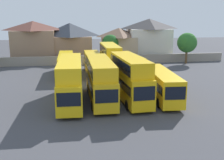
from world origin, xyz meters
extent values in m
plane|color=#424247|center=(0.00, 18.00, 0.00)|extent=(140.00, 140.00, 0.00)
cube|color=gray|center=(0.00, 25.57, 0.90)|extent=(56.00, 0.50, 1.80)
cube|color=yellow|center=(-5.30, -0.06, 1.85)|extent=(3.04, 12.05, 2.98)
cube|color=black|center=(-5.54, -6.05, 2.20)|extent=(2.26, 0.17, 1.34)
cube|color=black|center=(-5.30, -0.06, 2.20)|extent=(3.05, 11.09, 0.94)
cube|color=yellow|center=(-5.29, 0.24, 4.17)|extent=(2.97, 11.45, 1.67)
cube|color=black|center=(-5.29, 0.24, 4.17)|extent=(3.04, 10.86, 1.17)
cylinder|color=black|center=(-4.26, -3.81, 0.55)|extent=(0.34, 1.11, 1.10)
cylinder|color=black|center=(-6.63, -3.71, 0.55)|extent=(0.34, 1.11, 1.10)
cylinder|color=black|center=(-3.97, 3.60, 0.55)|extent=(0.34, 1.11, 1.10)
cylinder|color=black|center=(-6.33, 3.70, 0.55)|extent=(0.34, 1.11, 1.10)
cube|color=gold|center=(-1.82, 0.21, 1.85)|extent=(2.70, 11.52, 2.99)
cube|color=black|center=(-1.87, -5.55, 2.21)|extent=(2.28, 0.10, 1.35)
cube|color=black|center=(-1.82, 0.21, 2.21)|extent=(2.73, 10.60, 0.94)
cube|color=gold|center=(-1.81, 0.50, 4.11)|extent=(2.64, 10.94, 1.51)
cube|color=black|center=(-1.81, 0.50, 4.11)|extent=(2.73, 10.37, 1.06)
cylinder|color=black|center=(-0.66, -3.36, 0.55)|extent=(0.31, 1.10, 1.10)
cylinder|color=black|center=(-3.04, -3.34, 0.55)|extent=(0.31, 1.10, 1.10)
cylinder|color=black|center=(-0.59, 3.77, 0.55)|extent=(0.31, 1.10, 1.10)
cylinder|color=black|center=(-2.98, 3.79, 0.55)|extent=(0.31, 1.10, 1.10)
cube|color=#EDB310|center=(1.62, -0.31, 1.95)|extent=(3.07, 10.67, 3.19)
cube|color=black|center=(1.90, -5.60, 2.33)|extent=(2.23, 0.20, 1.43)
cube|color=black|center=(1.62, -0.31, 2.33)|extent=(3.07, 9.82, 1.00)
cube|color=#EDB310|center=(1.61, -0.05, 4.39)|extent=(2.99, 10.14, 1.69)
cube|color=black|center=(1.61, -0.05, 4.39)|extent=(3.06, 9.61, 1.18)
cylinder|color=black|center=(2.95, -3.52, 0.55)|extent=(0.36, 1.11, 1.10)
cylinder|color=black|center=(0.63, -3.64, 0.55)|extent=(0.36, 1.11, 1.10)
cylinder|color=black|center=(2.61, 3.01, 0.55)|extent=(0.36, 1.11, 1.10)
cylinder|color=black|center=(0.29, 2.89, 0.55)|extent=(0.36, 1.11, 1.10)
cube|color=yellow|center=(5.50, -0.11, 1.86)|extent=(3.16, 11.08, 3.01)
cube|color=black|center=(5.13, -5.59, 2.22)|extent=(2.13, 0.22, 1.35)
cube|color=black|center=(5.50, -0.11, 2.22)|extent=(3.14, 10.21, 0.95)
cylinder|color=black|center=(6.38, -3.57, 0.55)|extent=(0.37, 1.12, 1.10)
cylinder|color=black|center=(4.16, -3.42, 0.55)|extent=(0.37, 1.12, 1.10)
cylinder|color=black|center=(6.84, 3.20, 0.55)|extent=(0.37, 1.12, 1.10)
cylinder|color=black|center=(4.62, 3.35, 0.55)|extent=(0.37, 1.12, 1.10)
cube|color=#E2B50E|center=(-5.84, 15.79, 1.89)|extent=(2.56, 11.94, 3.06)
cube|color=black|center=(-5.92, 9.81, 2.25)|extent=(2.13, 0.11, 1.38)
cube|color=black|center=(-5.84, 15.79, 2.25)|extent=(2.59, 10.99, 0.96)
cylinder|color=black|center=(-4.78, 12.08, 0.55)|extent=(0.31, 1.10, 1.10)
cylinder|color=black|center=(-7.00, 12.11, 0.55)|extent=(0.31, 1.10, 1.10)
cylinder|color=black|center=(-4.69, 19.47, 0.55)|extent=(0.31, 1.10, 1.10)
cylinder|color=black|center=(-6.91, 19.50, 0.55)|extent=(0.31, 1.10, 1.10)
cube|color=yellow|center=(-1.26, 15.32, 1.94)|extent=(2.58, 11.54, 3.16)
cube|color=black|center=(-1.31, 9.54, 2.32)|extent=(2.19, 0.10, 1.42)
cube|color=black|center=(-1.26, 15.32, 2.32)|extent=(2.61, 10.62, 1.00)
cylinder|color=black|center=(-0.15, 11.74, 0.55)|extent=(0.31, 1.10, 1.10)
cylinder|color=black|center=(-2.43, 11.75, 0.55)|extent=(0.31, 1.10, 1.10)
cylinder|color=black|center=(-0.09, 18.88, 0.55)|extent=(0.31, 1.10, 1.10)
cylinder|color=black|center=(-2.38, 18.90, 0.55)|extent=(0.31, 1.10, 1.10)
cube|color=yellow|center=(1.66, 15.43, 1.86)|extent=(2.66, 10.94, 3.01)
cube|color=black|center=(1.59, 9.95, 2.22)|extent=(2.21, 0.11, 1.35)
cube|color=black|center=(1.66, 15.43, 2.22)|extent=(2.69, 10.07, 0.95)
cube|color=yellow|center=(1.67, 15.70, 4.19)|extent=(2.60, 10.40, 1.64)
cube|color=black|center=(1.67, 15.70, 4.19)|extent=(2.69, 9.85, 1.15)
cylinder|color=black|center=(2.77, 12.03, 0.55)|extent=(0.32, 1.10, 1.10)
cylinder|color=black|center=(0.46, 12.06, 0.55)|extent=(0.32, 1.10, 1.10)
cylinder|color=black|center=(2.86, 18.79, 0.55)|extent=(0.32, 1.10, 1.10)
cylinder|color=black|center=(0.55, 18.83, 0.55)|extent=(0.32, 1.10, 1.10)
cube|color=yellow|center=(5.01, 15.21, 1.83)|extent=(3.13, 10.42, 2.95)
cube|color=black|center=(5.36, 10.06, 2.19)|extent=(2.15, 0.22, 1.33)
cube|color=black|center=(5.01, 15.21, 2.19)|extent=(3.12, 9.61, 0.93)
cylinder|color=black|center=(6.35, 12.11, 0.55)|extent=(0.37, 1.12, 1.10)
cylinder|color=black|center=(4.10, 11.95, 0.55)|extent=(0.37, 1.12, 1.10)
cylinder|color=black|center=(5.92, 18.47, 0.55)|extent=(0.37, 1.12, 1.10)
cylinder|color=black|center=(3.67, 18.31, 0.55)|extent=(0.37, 1.12, 1.10)
cube|color=#9E7A60|center=(-12.80, 32.40, 3.34)|extent=(9.09, 6.96, 6.68)
pyramid|color=brown|center=(-12.80, 32.40, 7.67)|extent=(9.54, 7.31, 1.97)
cube|color=#9E7A60|center=(-4.90, 32.65, 2.64)|extent=(9.33, 6.82, 5.28)
pyramid|color=#3D424C|center=(-4.90, 32.65, 6.73)|extent=(9.80, 7.16, 2.91)
cube|color=tan|center=(5.97, 30.96, 2.58)|extent=(7.13, 7.25, 5.15)
pyramid|color=brown|center=(5.97, 30.96, 6.13)|extent=(7.49, 7.61, 1.96)
cube|color=silver|center=(13.02, 31.24, 3.42)|extent=(9.37, 6.45, 6.84)
pyramid|color=#514C4C|center=(13.02, 31.24, 7.97)|extent=(9.84, 6.77, 2.26)
cylinder|color=brown|center=(18.99, 23.57, 1.45)|extent=(0.45, 0.45, 2.90)
sphere|color=#2D6B28|center=(18.99, 23.57, 4.33)|extent=(4.09, 4.09, 4.09)
cylinder|color=brown|center=(3.61, 28.07, 1.36)|extent=(0.38, 0.38, 2.71)
sphere|color=#235B23|center=(3.61, 28.07, 4.01)|extent=(3.70, 3.70, 3.70)
camera|label=1|loc=(-5.45, -31.52, 9.94)|focal=45.00mm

